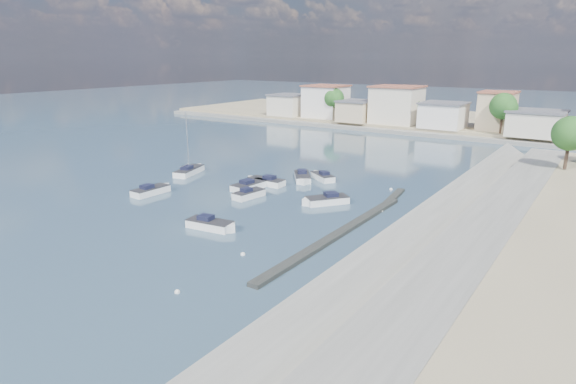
% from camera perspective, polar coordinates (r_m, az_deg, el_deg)
% --- Properties ---
extents(ground, '(400.00, 400.00, 0.00)m').
position_cam_1_polar(ground, '(74.28, 12.43, 2.92)').
color(ground, '#27404F').
rests_on(ground, ground).
extents(seawall_walkway, '(5.00, 90.00, 1.80)m').
position_cam_1_polar(seawall_walkway, '(43.93, 21.41, -5.55)').
color(seawall_walkway, slate).
rests_on(seawall_walkway, ground).
extents(breakwater, '(2.00, 31.02, 0.35)m').
position_cam_1_polar(breakwater, '(47.48, 7.54, -3.91)').
color(breakwater, black).
rests_on(breakwater, ground).
extents(far_shore_land, '(160.00, 40.00, 1.40)m').
position_cam_1_polar(far_shore_land, '(123.31, 21.79, 7.51)').
color(far_shore_land, gray).
rests_on(far_shore_land, ground).
extents(far_shore_quay, '(160.00, 2.50, 0.80)m').
position_cam_1_polar(far_shore_quay, '(103.17, 19.07, 6.19)').
color(far_shore_quay, slate).
rests_on(far_shore_quay, ground).
extents(far_town, '(113.01, 12.80, 8.35)m').
position_cam_1_polar(far_town, '(106.12, 25.78, 8.22)').
color(far_town, beige).
rests_on(far_town, far_shore_land).
extents(shore_trees, '(74.56, 38.32, 7.92)m').
position_cam_1_polar(shore_trees, '(97.76, 23.64, 8.70)').
color(shore_trees, '#38281E').
rests_on(shore_trees, ground).
extents(motorboat_a, '(1.98, 5.27, 1.48)m').
position_cam_1_polar(motorboat_a, '(60.52, -15.78, 0.15)').
color(motorboat_a, white).
rests_on(motorboat_a, ground).
extents(motorboat_b, '(2.17, 4.60, 1.48)m').
position_cam_1_polar(motorboat_b, '(56.94, -4.50, -0.26)').
color(motorboat_b, white).
rests_on(motorboat_b, ground).
extents(motorboat_c, '(5.46, 1.97, 1.48)m').
position_cam_1_polar(motorboat_c, '(62.56, -2.76, 1.25)').
color(motorboat_c, white).
rests_on(motorboat_c, ground).
extents(motorboat_d, '(4.49, 5.00, 1.48)m').
position_cam_1_polar(motorboat_d, '(54.42, 4.38, -1.01)').
color(motorboat_d, white).
rests_on(motorboat_d, ground).
extents(motorboat_e, '(2.44, 5.77, 1.48)m').
position_cam_1_polar(motorboat_e, '(60.77, -4.38, 0.78)').
color(motorboat_e, white).
rests_on(motorboat_e, ground).
extents(motorboat_f, '(4.39, 3.65, 1.48)m').
position_cam_1_polar(motorboat_f, '(65.16, 4.05, 1.81)').
color(motorboat_f, white).
rests_on(motorboat_f, ground).
extents(motorboat_g, '(4.57, 5.19, 1.48)m').
position_cam_1_polar(motorboat_g, '(64.57, 1.73, 1.72)').
color(motorboat_g, white).
rests_on(motorboat_g, ground).
extents(motorboat_h, '(5.23, 2.45, 1.48)m').
position_cam_1_polar(motorboat_h, '(47.03, -8.98, -3.90)').
color(motorboat_h, white).
rests_on(motorboat_h, ground).
extents(sailboat, '(3.62, 6.42, 9.00)m').
position_cam_1_polar(sailboat, '(69.74, -11.54, 2.50)').
color(sailboat, white).
rests_on(sailboat, ground).
extents(mooring_buoys, '(17.87, 34.51, 0.41)m').
position_cam_1_polar(mooring_buoys, '(49.22, 4.61, -3.25)').
color(mooring_buoys, white).
rests_on(mooring_buoys, ground).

